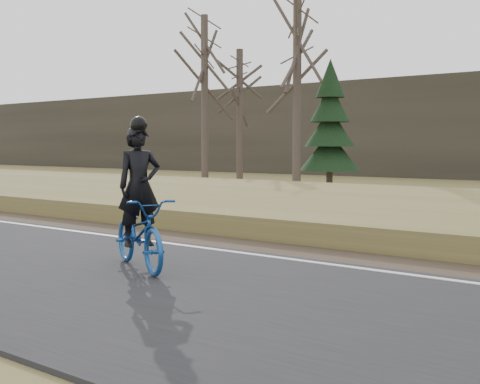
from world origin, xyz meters
The scene contains 11 objects.
ground centered at (0.00, 0.00, 0.00)m, with size 120.00×120.00×0.00m, color olive.
edge_line centered at (0.00, 0.20, 0.07)m, with size 120.00×0.12×0.01m, color silver.
shoulder centered at (0.00, 1.20, 0.02)m, with size 120.00×1.60×0.04m, color #473A2B.
embankment centered at (0.00, 4.20, 0.22)m, with size 120.00×5.00×0.44m, color olive.
ballast centered at (0.00, 8.00, 0.23)m, with size 120.00×3.00×0.45m, color slate.
railroad centered at (0.00, 8.00, 0.53)m, with size 120.00×2.40×0.29m.
cyclist centered at (3.57, -1.92, 0.79)m, with size 2.19×1.52×2.31m.
bare_tree_far_left centered at (-11.13, 15.84, 4.15)m, with size 0.36×0.36×8.31m, color #51443B.
bare_tree_left centered at (-10.83, 18.21, 3.44)m, with size 0.36×0.36×6.88m, color #51443B.
bare_tree_near_left centered at (-4.30, 13.86, 3.96)m, with size 0.36×0.36×7.92m, color #51443B.
conifer centered at (-3.95, 15.85, 2.66)m, with size 2.60×2.60×5.62m.
Camera 1 is at (11.09, -8.77, 1.94)m, focal length 50.00 mm.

